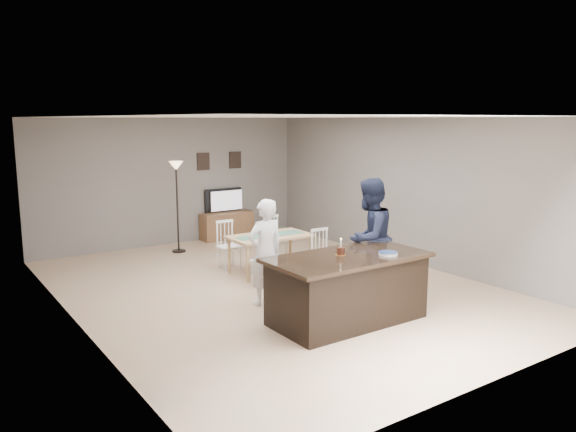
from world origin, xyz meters
TOP-DOWN VIEW (x-y plane):
  - floor at (0.00, 0.00)m, footprint 8.00×8.00m
  - room_shell at (0.00, 0.00)m, footprint 8.00×8.00m
  - kitchen_island at (0.00, -1.80)m, footprint 2.15×1.10m
  - tv_console at (1.20, 3.77)m, footprint 1.20×0.40m
  - television at (1.20, 3.84)m, footprint 0.91×0.12m
  - tv_screen_glow at (1.20, 3.76)m, footprint 0.78×0.00m
  - picture_frames at (1.15, 3.98)m, footprint 1.10×0.02m
  - doorway at (-2.99, -2.30)m, footprint 0.00×2.10m
  - woman at (-0.52, -0.59)m, footprint 0.58×0.39m
  - man at (0.95, -1.17)m, footprint 1.04×0.90m
  - birthday_cake at (-0.05, -1.71)m, footprint 0.15×0.15m
  - plate_stack at (0.46, -2.07)m, footprint 0.26×0.26m
  - dining_table at (0.47, 0.82)m, footprint 1.44×1.63m
  - floor_lamp at (-0.23, 3.19)m, footprint 0.28×0.28m

SIDE VIEW (x-z plane):
  - floor at x=0.00m, z-range 0.00..0.00m
  - tv_console at x=1.20m, z-range 0.00..0.60m
  - kitchen_island at x=0.00m, z-range 0.00..0.90m
  - dining_table at x=0.47m, z-range 0.12..0.99m
  - woman at x=-0.52m, z-range 0.00..1.55m
  - television at x=1.20m, z-range 0.60..1.13m
  - tv_screen_glow at x=1.20m, z-range 0.48..1.26m
  - man at x=0.95m, z-range 0.00..1.81m
  - plate_stack at x=0.46m, z-range 0.90..0.94m
  - birthday_cake at x=-0.05m, z-range 0.84..1.07m
  - doorway at x=-2.99m, z-range -0.07..2.58m
  - floor_lamp at x=-0.23m, z-range 0.51..2.35m
  - room_shell at x=0.00m, z-range -2.32..5.68m
  - picture_frames at x=1.15m, z-range 1.56..1.94m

